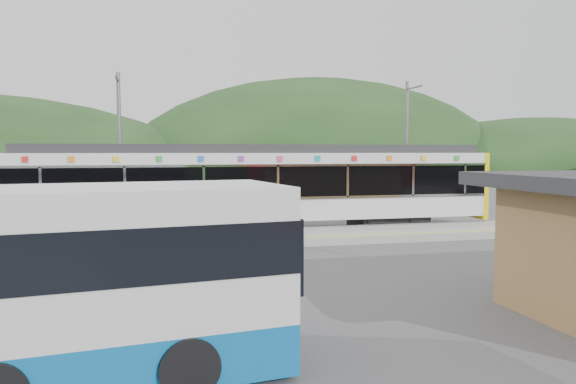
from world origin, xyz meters
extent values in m
plane|color=#4C4C4F|center=(0.00, 0.00, 0.00)|extent=(120.00, 120.00, 0.00)
ellipsoid|color=#1E3D19|center=(16.00, 54.00, 0.00)|extent=(52.00, 39.00, 26.00)
ellipsoid|color=#1E3D19|center=(45.00, 48.00, 0.00)|extent=(44.00, 33.00, 16.00)
cube|color=#9E9E99|center=(0.00, 3.30, 0.15)|extent=(26.00, 3.20, 0.30)
cube|color=yellow|center=(0.00, 2.00, 0.30)|extent=(26.00, 0.10, 0.01)
cube|color=black|center=(-7.12, 6.00, 0.30)|extent=(3.20, 2.20, 0.56)
cube|color=black|center=(4.88, 6.00, 0.30)|extent=(3.20, 2.20, 0.56)
cube|color=silver|center=(-1.12, 6.00, 1.04)|extent=(20.00, 2.90, 0.92)
cube|color=black|center=(-1.12, 6.00, 2.23)|extent=(20.00, 2.96, 1.45)
cube|color=silver|center=(-1.12, 4.50, 1.55)|extent=(20.00, 0.05, 0.10)
cube|color=silver|center=(-1.12, 4.50, 2.90)|extent=(20.00, 0.05, 0.10)
cube|color=silver|center=(-1.12, 6.00, 3.17)|extent=(20.00, 2.90, 0.45)
cube|color=#2D2D30|center=(-1.12, 6.00, 3.58)|extent=(19.40, 2.50, 0.36)
cube|color=yellow|center=(9.00, 6.00, 1.90)|extent=(0.24, 2.92, 3.00)
cube|color=black|center=(-11.22, 6.00, 1.90)|extent=(0.20, 2.92, 3.00)
cube|color=silver|center=(-9.62, 4.50, 2.23)|extent=(0.10, 0.05, 1.35)
cube|color=silver|center=(-6.62, 4.50, 2.23)|extent=(0.10, 0.05, 1.35)
cube|color=silver|center=(-3.62, 4.50, 2.23)|extent=(0.10, 0.05, 1.35)
cube|color=silver|center=(-0.62, 4.50, 2.23)|extent=(0.10, 0.05, 1.35)
cube|color=silver|center=(2.38, 4.50, 2.23)|extent=(0.10, 0.05, 1.35)
cube|color=silver|center=(5.38, 4.50, 2.23)|extent=(0.10, 0.05, 1.35)
cube|color=silver|center=(7.88, 4.50, 2.23)|extent=(0.10, 0.05, 1.35)
cube|color=red|center=(-10.12, 4.51, 3.18)|extent=(0.22, 0.04, 0.22)
cube|color=orange|center=(-8.52, 4.51, 3.18)|extent=(0.22, 0.04, 0.22)
cube|color=yellow|center=(-6.92, 4.51, 3.18)|extent=(0.22, 0.04, 0.22)
cube|color=green|center=(-5.32, 4.51, 3.18)|extent=(0.22, 0.04, 0.22)
cube|color=blue|center=(-3.72, 4.51, 3.18)|extent=(0.22, 0.04, 0.22)
cube|color=purple|center=(-2.12, 4.51, 3.18)|extent=(0.22, 0.04, 0.22)
cube|color=#E54C8C|center=(-0.52, 4.51, 3.18)|extent=(0.22, 0.04, 0.22)
cube|color=#19A5A5|center=(1.08, 4.51, 3.18)|extent=(0.22, 0.04, 0.22)
cube|color=red|center=(2.68, 4.51, 3.18)|extent=(0.22, 0.04, 0.22)
cube|color=orange|center=(4.28, 4.51, 3.18)|extent=(0.22, 0.04, 0.22)
cube|color=yellow|center=(5.88, 4.51, 3.18)|extent=(0.22, 0.04, 0.22)
cube|color=green|center=(7.48, 4.51, 3.18)|extent=(0.22, 0.04, 0.22)
cylinder|color=slate|center=(-7.00, 8.60, 3.50)|extent=(0.18, 0.18, 7.00)
cube|color=slate|center=(-7.00, 7.80, 6.60)|extent=(0.08, 1.80, 0.08)
cylinder|color=slate|center=(7.00, 8.60, 3.50)|extent=(0.18, 0.18, 7.00)
cube|color=slate|center=(7.00, 7.80, 6.60)|extent=(0.08, 1.80, 0.08)
cylinder|color=black|center=(-7.75, -9.15, 0.44)|extent=(1.22, 2.67, 0.88)
cylinder|color=black|center=(-5.32, -8.82, 0.44)|extent=(1.22, 2.67, 0.88)
camera|label=1|loc=(-5.63, -17.75, 3.47)|focal=35.00mm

